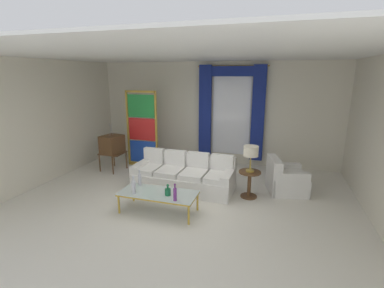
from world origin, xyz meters
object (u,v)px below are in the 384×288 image
at_px(vintage_tv, 112,145).
at_px(round_side_table, 249,182).
at_px(coffee_table, 158,194).
at_px(bottle_crystal_tall, 134,186).
at_px(couch_white_long, 184,176).
at_px(bottle_blue_decanter, 175,194).
at_px(table_lamp_brass, 251,152).
at_px(stained_glass_divider, 142,131).
at_px(armchair_white, 284,180).
at_px(peacock_figurine, 148,164).
at_px(bottle_amber_squat, 168,191).
at_px(bottle_ruby_flask, 140,179).

bearing_deg(vintage_tv, round_side_table, -10.05).
xyz_separation_m(vintage_tv, round_side_table, (3.86, -0.68, -0.37)).
distance_m(coffee_table, bottle_crystal_tall, 0.50).
height_order(couch_white_long, bottle_blue_decanter, couch_white_long).
distance_m(coffee_table, table_lamp_brass, 2.13).
height_order(coffee_table, bottle_blue_decanter, bottle_blue_decanter).
height_order(coffee_table, stained_glass_divider, stained_glass_divider).
height_order(armchair_white, round_side_table, armchair_white).
bearing_deg(vintage_tv, bottle_blue_decanter, -38.78).
xyz_separation_m(armchair_white, table_lamp_brass, (-0.74, -0.53, 0.74)).
distance_m(couch_white_long, stained_glass_divider, 2.21).
distance_m(couch_white_long, peacock_figurine, 1.56).
bearing_deg(stained_glass_divider, bottle_crystal_tall, -66.39).
distance_m(couch_white_long, table_lamp_brass, 1.68).
height_order(couch_white_long, stained_glass_divider, stained_glass_divider).
bearing_deg(bottle_amber_squat, round_side_table, 42.62).
xyz_separation_m(bottle_ruby_flask, peacock_figurine, (-0.72, 1.85, -0.33)).
bearing_deg(bottle_ruby_flask, table_lamp_brass, 25.00).
xyz_separation_m(couch_white_long, round_side_table, (1.52, -0.06, 0.05)).
relative_size(bottle_blue_decanter, bottle_amber_squat, 1.49).
height_order(bottle_blue_decanter, vintage_tv, vintage_tv).
relative_size(bottle_blue_decanter, bottle_crystal_tall, 0.93).
bearing_deg(bottle_amber_squat, armchair_white, 40.38).
height_order(bottle_blue_decanter, bottle_crystal_tall, bottle_crystal_tall).
bearing_deg(bottle_ruby_flask, bottle_crystal_tall, -78.53).
distance_m(couch_white_long, bottle_crystal_tall, 1.57).
distance_m(bottle_blue_decanter, peacock_figurine, 2.89).
relative_size(couch_white_long, stained_glass_divider, 1.08).
bearing_deg(table_lamp_brass, round_side_table, 0.00).
bearing_deg(bottle_crystal_tall, round_side_table, 34.28).
relative_size(coffee_table, bottle_ruby_flask, 4.48).
height_order(bottle_crystal_tall, peacock_figurine, bottle_crystal_tall).
xyz_separation_m(couch_white_long, stained_glass_divider, (-1.69, 1.20, 0.75)).
bearing_deg(couch_white_long, coffee_table, -94.60).
relative_size(bottle_amber_squat, table_lamp_brass, 0.39).
height_order(coffee_table, vintage_tv, vintage_tv).
relative_size(round_side_table, table_lamp_brass, 1.04).
distance_m(vintage_tv, round_side_table, 3.93).
distance_m(bottle_ruby_flask, vintage_tv, 2.41).
xyz_separation_m(bottle_ruby_flask, table_lamp_brass, (2.13, 0.99, 0.48)).
height_order(couch_white_long, bottle_ruby_flask, couch_white_long).
xyz_separation_m(bottle_ruby_flask, armchair_white, (2.88, 1.53, -0.26)).
bearing_deg(vintage_tv, couch_white_long, -15.03).
bearing_deg(bottle_crystal_tall, couch_white_long, 69.89).
bearing_deg(stained_glass_divider, bottle_blue_decanter, -53.28).
bearing_deg(armchair_white, round_side_table, -144.27).
height_order(coffee_table, bottle_amber_squat, bottle_amber_squat).
bearing_deg(table_lamp_brass, bottle_ruby_flask, -155.00).
bearing_deg(stained_glass_divider, couch_white_long, -35.40).
relative_size(coffee_table, bottle_crystal_tall, 4.18).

